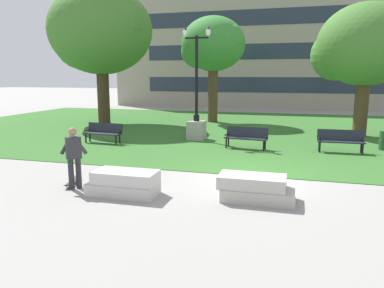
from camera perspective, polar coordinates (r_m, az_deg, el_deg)
ground_plane at (r=11.79m, az=8.78°, el=-4.89°), size 140.00×140.00×0.00m
grass_lawn at (r=21.57m, az=11.96°, el=2.01°), size 40.00×20.00×0.02m
concrete_block_center at (r=10.00m, az=-10.29°, el=-5.92°), size 1.81×0.90×0.64m
concrete_block_left at (r=9.53m, az=9.64°, el=-6.72°), size 1.89×0.90×0.64m
person_skateboarder at (r=10.69m, az=-17.57°, el=-1.54°), size 0.74×0.44×1.71m
skateboard at (r=11.32m, az=-17.73°, el=-5.49°), size 0.49×1.03×0.14m
park_bench_near_left at (r=17.65m, az=-13.32°, el=1.85°), size 1.84×0.67×0.90m
park_bench_near_right at (r=16.22m, az=21.71°, el=0.64°), size 1.81×0.56×0.90m
park_bench_far_right at (r=16.03m, az=8.28°, el=1.17°), size 1.85×0.74×0.90m
lamp_post_right at (r=18.00m, az=0.68°, el=4.04°), size 1.32×0.80×5.27m
tree_far_right at (r=24.77m, az=-13.89°, el=16.30°), size 6.67×6.36×8.51m
tree_near_left at (r=20.89m, az=24.83°, el=13.39°), size 4.98×4.74×6.57m
tree_near_right at (r=24.97m, az=3.15°, el=14.77°), size 4.31×4.10×6.80m
building_facade_distant at (r=36.09m, az=10.46°, el=15.25°), size 28.77×1.03×12.43m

